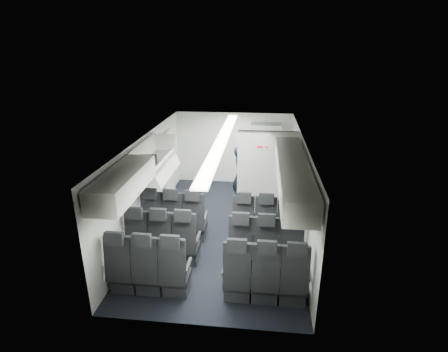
% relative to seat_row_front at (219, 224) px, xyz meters
% --- Properties ---
extents(cabin_shell, '(3.41, 6.01, 2.16)m').
position_rel_seat_row_front_xyz_m(cabin_shell, '(0.00, 0.53, 0.72)').
color(cabin_shell, black).
rests_on(cabin_shell, ground).
extents(seat_row_front, '(3.33, 0.56, 1.24)m').
position_rel_seat_row_front_xyz_m(seat_row_front, '(0.00, 0.00, 0.00)').
color(seat_row_front, black).
rests_on(seat_row_front, cabin_shell).
extents(seat_row_mid, '(3.33, 0.56, 1.24)m').
position_rel_seat_row_front_xyz_m(seat_row_mid, '(0.00, -0.90, 0.00)').
color(seat_row_mid, black).
rests_on(seat_row_mid, cabin_shell).
extents(seat_row_rear, '(3.33, 0.56, 1.24)m').
position_rel_seat_row_front_xyz_m(seat_row_rear, '(0.00, -1.80, 0.00)').
color(seat_row_rear, black).
rests_on(seat_row_rear, cabin_shell).
extents(overhead_bin_left_rear, '(0.53, 1.80, 0.40)m').
position_rel_seat_row_front_xyz_m(overhead_bin_left_rear, '(-1.40, -1.47, 1.46)').
color(overhead_bin_left_rear, white).
rests_on(overhead_bin_left_rear, cabin_shell).
extents(overhead_bin_left_front_open, '(0.64, 1.70, 0.72)m').
position_rel_seat_row_front_xyz_m(overhead_bin_left_front_open, '(-1.44, 0.28, 1.33)').
color(overhead_bin_left_front_open, '#9E9E93').
rests_on(overhead_bin_left_front_open, cabin_shell).
extents(overhead_bin_right_rear, '(0.53, 1.80, 0.40)m').
position_rel_seat_row_front_xyz_m(overhead_bin_right_rear, '(1.40, -1.47, 1.46)').
color(overhead_bin_right_rear, white).
rests_on(overhead_bin_right_rear, cabin_shell).
extents(overhead_bin_right_front, '(0.53, 1.70, 0.40)m').
position_rel_seat_row_front_xyz_m(overhead_bin_right_front, '(1.40, 0.28, 1.46)').
color(overhead_bin_right_front, white).
rests_on(overhead_bin_right_front, cabin_shell).
extents(bulkhead_partition, '(1.40, 0.15, 2.13)m').
position_rel_seat_row_front_xyz_m(bulkhead_partition, '(0.98, 1.33, 0.67)').
color(bulkhead_partition, white).
rests_on(bulkhead_partition, cabin_shell).
extents(galley_unit, '(0.85, 0.52, 1.90)m').
position_rel_seat_row_front_xyz_m(galley_unit, '(0.95, 3.25, 0.55)').
color(galley_unit, '#939399').
rests_on(galley_unit, cabin_shell).
extents(boarding_door, '(0.12, 1.27, 1.86)m').
position_rel_seat_row_front_xyz_m(boarding_door, '(-1.64, 2.09, 0.55)').
color(boarding_door, silver).
rests_on(boarding_door, cabin_shell).
extents(flight_attendant, '(0.50, 0.65, 1.60)m').
position_rel_seat_row_front_xyz_m(flight_attendant, '(0.32, 1.93, 0.39)').
color(flight_attendant, black).
rests_on(flight_attendant, ground).
extents(carry_on_bag, '(0.39, 0.30, 0.21)m').
position_rel_seat_row_front_xyz_m(carry_on_bag, '(-1.42, -0.13, 1.40)').
color(carry_on_bag, black).
rests_on(carry_on_bag, overhead_bin_left_front_open).
extents(papers, '(0.19, 0.06, 0.13)m').
position_rel_seat_row_front_xyz_m(papers, '(0.51, 1.88, 0.67)').
color(papers, white).
rests_on(papers, flight_attendant).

